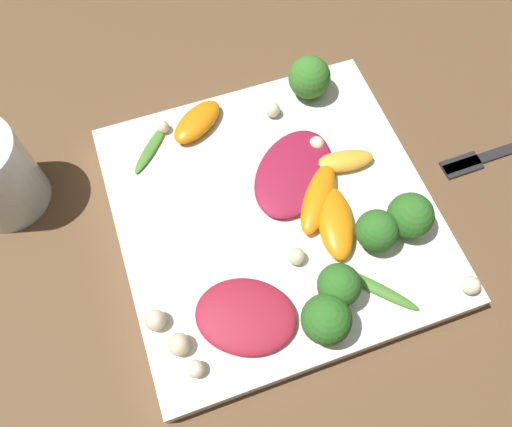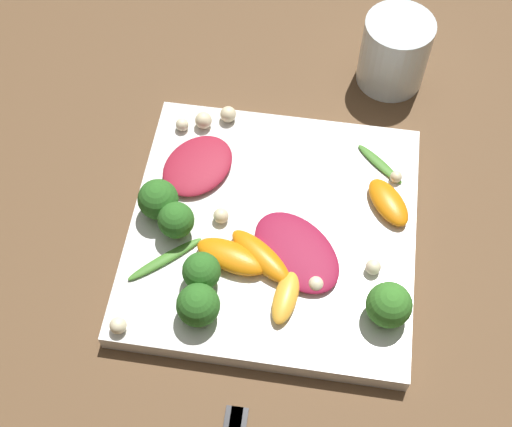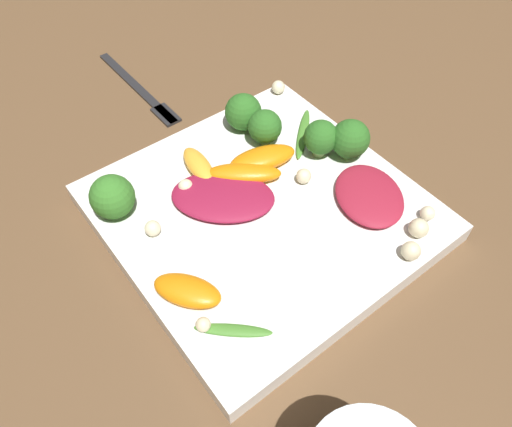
% 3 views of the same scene
% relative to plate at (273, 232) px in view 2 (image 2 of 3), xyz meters
% --- Properties ---
extents(ground_plane, '(2.40, 2.40, 0.00)m').
position_rel_plate_xyz_m(ground_plane, '(0.00, 0.00, -0.01)').
color(ground_plane, brown).
extents(plate, '(0.29, 0.29, 0.02)m').
position_rel_plate_xyz_m(plate, '(0.00, 0.00, 0.00)').
color(plate, white).
rests_on(plate, ground_plane).
extents(drinking_glass, '(0.08, 0.08, 0.09)m').
position_rel_plate_xyz_m(drinking_glass, '(0.24, -0.11, 0.03)').
color(drinking_glass, silver).
rests_on(drinking_glass, ground_plane).
extents(radicchio_leaf_0, '(0.12, 0.12, 0.01)m').
position_rel_plate_xyz_m(radicchio_leaf_0, '(-0.03, -0.03, 0.02)').
color(radicchio_leaf_0, maroon).
rests_on(radicchio_leaf_0, plate).
extents(radicchio_leaf_1, '(0.11, 0.10, 0.01)m').
position_rel_plate_xyz_m(radicchio_leaf_1, '(0.06, 0.09, 0.02)').
color(radicchio_leaf_1, maroon).
rests_on(radicchio_leaf_1, plate).
extents(orange_segment_0, '(0.07, 0.06, 0.02)m').
position_rel_plate_xyz_m(orange_segment_0, '(0.04, -0.12, 0.02)').
color(orange_segment_0, orange).
rests_on(orange_segment_0, plate).
extents(orange_segment_1, '(0.05, 0.08, 0.02)m').
position_rel_plate_xyz_m(orange_segment_1, '(-0.05, 0.04, 0.02)').
color(orange_segment_1, orange).
rests_on(orange_segment_1, plate).
extents(orange_segment_2, '(0.06, 0.03, 0.01)m').
position_rel_plate_xyz_m(orange_segment_2, '(-0.08, -0.02, 0.02)').
color(orange_segment_2, '#FCAD33').
rests_on(orange_segment_2, plate).
extents(orange_segment_3, '(0.07, 0.08, 0.02)m').
position_rel_plate_xyz_m(orange_segment_3, '(-0.04, 0.01, 0.02)').
color(orange_segment_3, orange).
rests_on(orange_segment_3, plate).
extents(broccoli_floret_0, '(0.04, 0.04, 0.04)m').
position_rel_plate_xyz_m(broccoli_floret_0, '(-0.02, 0.09, 0.03)').
color(broccoli_floret_0, '#7A9E51').
rests_on(broccoli_floret_0, plate).
extents(broccoli_floret_1, '(0.04, 0.04, 0.04)m').
position_rel_plate_xyz_m(broccoli_floret_1, '(-0.08, -0.12, 0.03)').
color(broccoli_floret_1, '#7A9E51').
rests_on(broccoli_floret_1, plate).
extents(broccoli_floret_2, '(0.04, 0.04, 0.04)m').
position_rel_plate_xyz_m(broccoli_floret_2, '(-0.07, 0.06, 0.03)').
color(broccoli_floret_2, '#84AD5B').
rests_on(broccoli_floret_2, plate).
extents(broccoli_floret_3, '(0.04, 0.04, 0.05)m').
position_rel_plate_xyz_m(broccoli_floret_3, '(-0.00, 0.12, 0.04)').
color(broccoli_floret_3, '#7A9E51').
rests_on(broccoli_floret_3, plate).
extents(broccoli_floret_4, '(0.04, 0.04, 0.04)m').
position_rel_plate_xyz_m(broccoli_floret_4, '(-0.11, 0.06, 0.03)').
color(broccoli_floret_4, '#7A9E51').
rests_on(broccoli_floret_4, plate).
extents(arugula_sprig_0, '(0.06, 0.07, 0.01)m').
position_rel_plate_xyz_m(arugula_sprig_0, '(-0.05, 0.10, 0.01)').
color(arugula_sprig_0, '#47842D').
rests_on(arugula_sprig_0, plate).
extents(arugula_sprig_1, '(0.05, 0.06, 0.00)m').
position_rel_plate_xyz_m(arugula_sprig_1, '(0.09, -0.10, 0.01)').
color(arugula_sprig_1, '#47842D').
rests_on(arugula_sprig_1, plate).
extents(macadamia_nut_0, '(0.02, 0.02, 0.02)m').
position_rel_plate_xyz_m(macadamia_nut_0, '(0.12, 0.09, 0.02)').
color(macadamia_nut_0, beige).
rests_on(macadamia_nut_0, plate).
extents(macadamia_nut_1, '(0.02, 0.02, 0.02)m').
position_rel_plate_xyz_m(macadamia_nut_1, '(0.13, 0.07, 0.02)').
color(macadamia_nut_1, beige).
rests_on(macadamia_nut_1, plate).
extents(macadamia_nut_2, '(0.02, 0.02, 0.02)m').
position_rel_plate_xyz_m(macadamia_nut_2, '(-0.06, -0.05, 0.02)').
color(macadamia_nut_2, beige).
rests_on(macadamia_nut_2, plate).
extents(macadamia_nut_3, '(0.02, 0.02, 0.02)m').
position_rel_plate_xyz_m(macadamia_nut_3, '(-0.13, 0.13, 0.02)').
color(macadamia_nut_3, beige).
rests_on(macadamia_nut_3, plate).
extents(macadamia_nut_4, '(0.02, 0.02, 0.02)m').
position_rel_plate_xyz_m(macadamia_nut_4, '(0.00, 0.05, 0.02)').
color(macadamia_nut_4, beige).
rests_on(macadamia_nut_4, plate).
extents(macadamia_nut_5, '(0.01, 0.01, 0.01)m').
position_rel_plate_xyz_m(macadamia_nut_5, '(0.11, 0.12, 0.02)').
color(macadamia_nut_5, beige).
rests_on(macadamia_nut_5, plate).
extents(macadamia_nut_6, '(0.01, 0.01, 0.01)m').
position_rel_plate_xyz_m(macadamia_nut_6, '(0.08, -0.12, 0.02)').
color(macadamia_nut_6, beige).
rests_on(macadamia_nut_6, plate).
extents(macadamia_nut_7, '(0.02, 0.02, 0.02)m').
position_rel_plate_xyz_m(macadamia_nut_7, '(-0.04, -0.10, 0.02)').
color(macadamia_nut_7, beige).
rests_on(macadamia_nut_7, plate).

